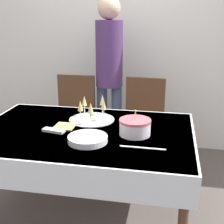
% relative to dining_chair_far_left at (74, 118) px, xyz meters
% --- Properties ---
extents(ground_plane, '(12.00, 12.00, 0.00)m').
position_rel_dining_chair_far_left_xyz_m(ground_plane, '(0.36, -0.87, -0.53)').
color(ground_plane, '#564C47').
extents(wall_back, '(8.00, 0.05, 2.70)m').
position_rel_dining_chair_far_left_xyz_m(wall_back, '(0.36, 0.69, 0.82)').
color(wall_back, silver).
rests_on(wall_back, ground_plane).
extents(dining_table, '(1.63, 1.11, 0.75)m').
position_rel_dining_chair_far_left_xyz_m(dining_table, '(0.36, -0.87, 0.12)').
color(dining_table, white).
rests_on(dining_table, ground_plane).
extents(dining_chair_far_left, '(0.42, 0.42, 0.96)m').
position_rel_dining_chair_far_left_xyz_m(dining_chair_far_left, '(0.00, 0.00, 0.00)').
color(dining_chair_far_left, '#51331E').
rests_on(dining_chair_far_left, ground_plane).
extents(dining_chair_far_right, '(0.45, 0.45, 0.96)m').
position_rel_dining_chair_far_left_xyz_m(dining_chair_far_right, '(0.73, -0.00, 0.00)').
color(dining_chair_far_right, '#51331E').
rests_on(dining_chair_far_right, ground_plane).
extents(birthday_cake, '(0.23, 0.23, 0.19)m').
position_rel_dining_chair_far_left_xyz_m(birthday_cake, '(0.75, -0.89, 0.28)').
color(birthday_cake, white).
rests_on(birthday_cake, dining_table).
extents(champagne_tray, '(0.37, 0.37, 0.18)m').
position_rel_dining_chair_far_left_xyz_m(champagne_tray, '(0.36, -0.63, 0.29)').
color(champagne_tray, silver).
rests_on(champagne_tray, dining_table).
extents(plate_stack_main, '(0.27, 0.27, 0.04)m').
position_rel_dining_chair_far_left_xyz_m(plate_stack_main, '(0.44, -1.08, 0.24)').
color(plate_stack_main, white).
rests_on(plate_stack_main, dining_table).
extents(cake_knife, '(0.30, 0.02, 0.00)m').
position_rel_dining_chair_far_left_xyz_m(cake_knife, '(0.82, -1.11, 0.22)').
color(cake_knife, silver).
rests_on(cake_knife, dining_table).
extents(fork_pile, '(0.18, 0.09, 0.02)m').
position_rel_dining_chair_far_left_xyz_m(fork_pile, '(0.15, -0.95, 0.23)').
color(fork_pile, silver).
rests_on(fork_pile, dining_table).
extents(napkin_pile, '(0.15, 0.15, 0.01)m').
position_rel_dining_chair_far_left_xyz_m(napkin_pile, '(0.20, -0.84, 0.23)').
color(napkin_pile, '#E0D166').
rests_on(napkin_pile, dining_table).
extents(person_standing, '(0.28, 0.28, 1.75)m').
position_rel_dining_chair_far_left_xyz_m(person_standing, '(0.34, 0.20, 0.53)').
color(person_standing, '#3F4C72').
rests_on(person_standing, ground_plane).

